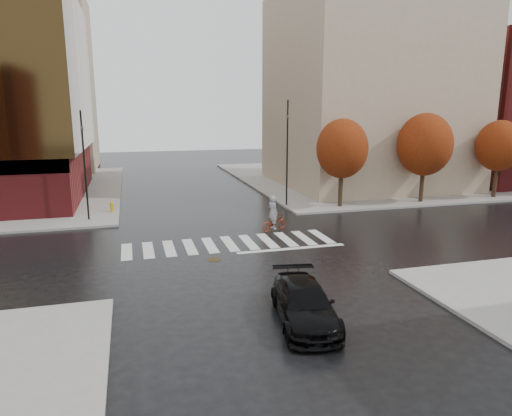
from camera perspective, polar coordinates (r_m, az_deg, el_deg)
The scene contains 15 objects.
ground at distance 24.92m, azimuth -3.08°, elevation -4.79°, with size 120.00×120.00×0.00m, color black.
sidewalk_ne at distance 51.89m, azimuth 14.87°, elevation 3.83°, with size 30.00×30.00×0.15m, color gray.
crosswalk at distance 25.38m, azimuth -3.33°, elevation -4.46°, with size 12.00×3.00×0.01m, color silver.
building_ne_tan at distance 45.97m, azimuth 13.63°, elevation 14.22°, with size 16.00×16.00×18.00m, color tan.
building_ne_brick at distance 54.70m, azimuth 29.14°, elevation 10.57°, with size 14.00×14.00×14.00m, color maroon.
building_nw_far at distance 61.33m, azimuth -26.55°, elevation 13.66°, with size 14.00×12.00×20.00m, color tan.
tree_ne_a at distance 34.30m, azimuth 10.71°, elevation 7.28°, with size 3.80×3.80×6.50m.
tree_ne_b at distance 37.89m, azimuth 20.36°, elevation 7.44°, with size 4.20×4.20×6.89m.
tree_ne_c at distance 42.37m, azimuth 28.10°, elevation 6.86°, with size 3.60×3.60×6.31m.
sedan at distance 16.29m, azimuth 6.04°, elevation -11.77°, with size 1.90×4.68×1.36m, color black.
cyclist at distance 27.85m, azimuth 2.22°, elevation -1.36°, with size 2.03×1.40×2.19m.
traffic_light_nw at distance 31.51m, azimuth -20.69°, elevation 5.76°, with size 0.21×0.19×7.09m.
traffic_light_ne at distance 34.33m, azimuth 3.93°, elevation 7.81°, with size 0.17×0.20×7.81m.
fire_hydrant at distance 33.99m, azimuth -17.59°, elevation 0.21°, with size 0.26×0.26×0.72m.
manhole at distance 22.80m, azimuth -5.27°, elevation -6.45°, with size 0.65×0.65×0.01m, color #453618.
Camera 1 is at (-5.07, -23.28, 7.28)m, focal length 32.00 mm.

